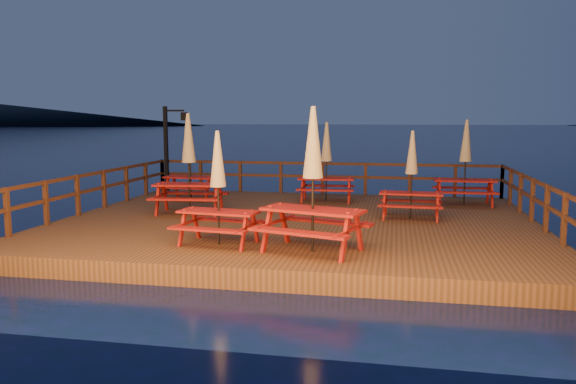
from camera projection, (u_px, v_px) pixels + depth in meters
name	position (u px, v px, depth m)	size (l,w,h in m)	color
ground	(298.00, 234.00, 14.63)	(500.00, 500.00, 0.00)	black
deck	(298.00, 226.00, 14.61)	(12.00, 10.00, 0.40)	#492D17
deck_piles	(298.00, 245.00, 14.67)	(11.44, 9.44, 1.40)	#391F12
railing	(309.00, 182.00, 16.21)	(11.80, 9.75, 1.10)	#391F12
lamp_post	(170.00, 141.00, 19.79)	(0.85, 0.18, 3.00)	black
picnic_table_0	(313.00, 177.00, 10.79)	(2.35, 2.11, 2.82)	maroon
picnic_table_1	(189.00, 162.00, 15.21)	(2.07, 1.77, 2.72)	maroon
picnic_table_2	(465.00, 161.00, 16.70)	(1.79, 1.47, 2.54)	maroon
picnic_table_3	(412.00, 173.00, 14.40)	(1.65, 1.38, 2.27)	maroon
picnic_table_4	(190.00, 160.00, 17.91)	(1.82, 1.54, 2.43)	maroon
picnic_table_5	(326.00, 161.00, 17.39)	(1.79, 1.50, 2.47)	maroon
picnic_table_6	(218.00, 186.00, 11.45)	(1.79, 1.54, 2.34)	maroon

